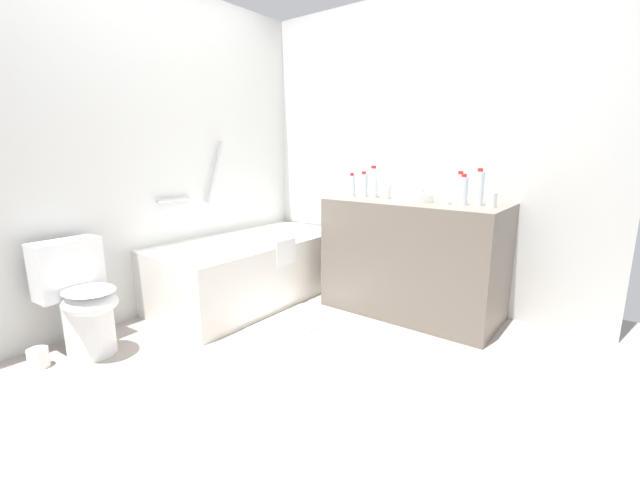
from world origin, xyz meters
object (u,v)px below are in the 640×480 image
toilet (82,300)px  soap_dish (445,202)px  water_bottle_5 (373,183)px  water_bottle_2 (364,185)px  sink_faucet (422,195)px  sink_basin (412,197)px  toilet_paper_roll (38,358)px  bath_mat (293,323)px  bathtub (251,267)px  drinking_glass_1 (386,191)px  water_bottle_3 (460,188)px  drinking_glass_0 (385,192)px  drinking_glass_2 (492,200)px  water_bottle_1 (352,185)px  water_bottle_0 (479,188)px  water_bottle_4 (463,190)px

toilet → soap_dish: (1.81, -1.55, 0.54)m
water_bottle_5 → water_bottle_2: bearing=105.2°
sink_faucet → sink_basin: bearing=180.0°
water_bottle_2 → toilet_paper_roll: 2.45m
bath_mat → sink_faucet: bearing=-31.7°
bathtub → water_bottle_5: bathtub is taller
bathtub → toilet_paper_roll: 1.58m
bathtub → drinking_glass_1: (0.62, -0.92, 0.64)m
water_bottle_3 → water_bottle_5: water_bottle_5 is taller
toilet → toilet_paper_roll: (-0.26, 0.02, -0.29)m
drinking_glass_0 → drinking_glass_2: (0.00, -0.79, -0.00)m
bath_mat → drinking_glass_1: bearing=-19.6°
bathtub → water_bottle_1: 1.08m
water_bottle_5 → sink_basin: bearing=-95.6°
drinking_glass_2 → bath_mat: bearing=122.8°
drinking_glass_2 → soap_dish: (-0.01, 0.31, -0.04)m
water_bottle_2 → toilet_paper_roll: (-2.09, 0.89, -0.91)m
water_bottle_1 → water_bottle_3: 0.86m
toilet → water_bottle_5: size_ratio=2.86×
water_bottle_0 → water_bottle_3: water_bottle_0 is taller
bathtub → water_bottle_2: (0.54, -0.76, 0.69)m
water_bottle_4 → water_bottle_3: bearing=34.3°
sink_faucet → water_bottle_1: bearing=107.7°
drinking_glass_0 → water_bottle_4: bearing=-88.7°
drinking_glass_0 → bath_mat: drinking_glass_0 is taller
drinking_glass_0 → toilet_paper_roll: bearing=152.2°
toilet → water_bottle_3: bearing=45.7°
bath_mat → toilet: bearing=145.8°
bathtub → water_bottle_0: bearing=-70.7°
water_bottle_3 → drinking_glass_1: size_ratio=2.36×
sink_basin → drinking_glass_0: 0.23m
water_bottle_0 → bath_mat: (-0.77, 1.01, -0.98)m
sink_basin → sink_faucet: (0.18, -0.00, 0.00)m
toilet → water_bottle_1: (1.82, -0.76, 0.61)m
toilet → water_bottle_2: 2.12m
water_bottle_4 → drinking_glass_0: (-0.01, 0.59, -0.05)m
water_bottle_0 → water_bottle_2: size_ratio=1.23×
water_bottle_1 → drinking_glass_1: water_bottle_1 is taller
soap_dish → toilet: bearing=139.5°
sink_faucet → drinking_glass_1: bearing=108.4°
bathtub → bath_mat: 0.71m
drinking_glass_1 → toilet_paper_roll: (-2.17, 1.06, -0.86)m
sink_basin → toilet_paper_roll: (-2.08, 1.32, -0.84)m
water_bottle_4 → soap_dish: (-0.02, 0.11, -0.09)m
drinking_glass_2 → water_bottle_5: bearing=88.0°
water_bottle_0 → drinking_glass_2: water_bottle_0 is taller
water_bottle_2 → water_bottle_4: water_bottle_4 is taller
bathtub → water_bottle_2: bearing=-54.6°
water_bottle_0 → soap_dish: water_bottle_0 is taller
toilet → soap_dish: bearing=45.5°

